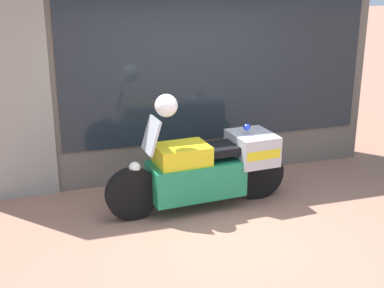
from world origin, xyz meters
TOP-DOWN VIEW (x-y plane):
  - ground_plane at (0.00, 0.00)m, footprint 60.00×60.00m
  - shop_building at (-0.45, 2.00)m, footprint 5.67×0.55m
  - window_display at (0.47, 2.03)m, footprint 4.13×0.30m
  - paramedic_motorcycle at (0.02, 0.79)m, footprint 2.36×0.69m
  - white_helmet at (-0.52, 0.75)m, footprint 0.27×0.27m

SIDE VIEW (x-z plane):
  - ground_plane at x=0.00m, z-range 0.00..0.00m
  - window_display at x=0.47m, z-range -0.47..1.36m
  - paramedic_motorcycle at x=0.02m, z-range -0.10..1.13m
  - white_helmet at x=-0.52m, z-range 1.23..1.50m
  - shop_building at x=-0.45m, z-range 0.01..3.33m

